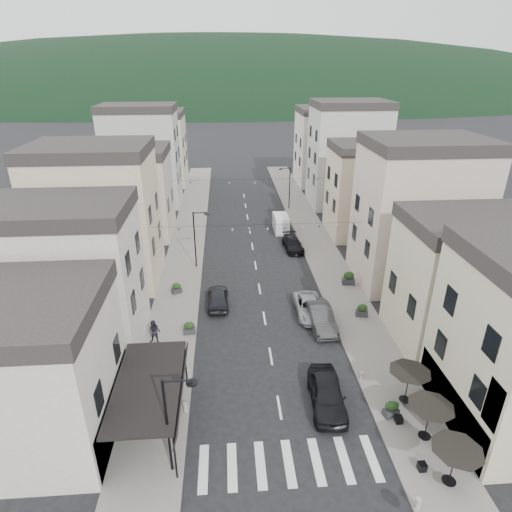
{
  "coord_description": "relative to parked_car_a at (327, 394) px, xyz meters",
  "views": [
    {
      "loc": [
        -2.91,
        -13.81,
        19.47
      ],
      "look_at": [
        -0.34,
        20.75,
        3.5
      ],
      "focal_mm": 30.0,
      "sensor_mm": 36.0,
      "label": 1
    }
  ],
  "objects": [
    {
      "name": "parked_car_a",
      "position": [
        0.0,
        0.0,
        0.0
      ],
      "size": [
        2.34,
        5.15,
        1.71
      ],
      "primitive_type": "imported",
      "rotation": [
        0.0,
        0.0,
        -0.06
      ],
      "color": "black",
      "rests_on": "ground"
    },
    {
      "name": "streetlamp_left_far",
      "position": [
        -8.74,
        19.97,
        2.84
      ],
      "size": [
        1.7,
        0.56,
        6.0
      ],
      "color": "black",
      "rests_on": "ground"
    },
    {
      "name": "parked_car_d",
      "position": [
        1.56,
        23.84,
        -0.19
      ],
      "size": [
        2.18,
        4.72,
        1.34
      ],
      "primitive_type": "imported",
      "rotation": [
        0.0,
        0.0,
        0.07
      ],
      "color": "black",
      "rests_on": "ground"
    },
    {
      "name": "bunting_far",
      "position": [
        -2.92,
        31.97,
        4.8
      ],
      "size": [
        19.0,
        0.28,
        0.62
      ],
      "color": "black",
      "rests_on": "ground"
    },
    {
      "name": "planter_rc",
      "position": [
        5.51,
        15.08,
        -0.12
      ],
      "size": [
        1.22,
        0.78,
        1.28
      ],
      "rotation": [
        0.0,
        0.0,
        -0.14
      ],
      "color": "#2C2C2E",
      "rests_on": "sidewalk_right"
    },
    {
      "name": "parked_car_b",
      "position": [
        1.44,
        8.55,
        -0.04
      ],
      "size": [
        1.95,
        5.04,
        1.64
      ],
      "primitive_type": "imported",
      "rotation": [
        0.0,
        0.0,
        0.04
      ],
      "color": "#313133",
      "rests_on": "ground"
    },
    {
      "name": "bunting_near",
      "position": [
        -2.92,
        15.97,
        4.8
      ],
      "size": [
        19.0,
        0.28,
        0.62
      ],
      "color": "black",
      "rests_on": "ground"
    },
    {
      "name": "delivery_van",
      "position": [
        0.95,
        29.7,
        0.15
      ],
      "size": [
        1.73,
        4.28,
        2.04
      ],
      "rotation": [
        0.0,
        0.0,
        -0.01
      ],
      "color": "silver",
      "rests_on": "ground"
    },
    {
      "name": "buildings_row_left",
      "position": [
        -17.42,
        31.72,
        5.26
      ],
      "size": [
        10.2,
        54.16,
        14.0
      ],
      "color": "beige",
      "rests_on": "ground"
    },
    {
      "name": "boutique_awning",
      "position": [
        -10.17,
        -1.03,
        2.26
      ],
      "size": [
        3.77,
        7.5,
        3.28
      ],
      "color": "black",
      "rests_on": "ground"
    },
    {
      "name": "pedestrian_b",
      "position": [
        -11.39,
        7.08,
        0.22
      ],
      "size": [
        1.03,
        0.86,
        1.91
      ],
      "primitive_type": "imported",
      "rotation": [
        0.0,
        0.0,
        -0.16
      ],
      "color": "#231F2A",
      "rests_on": "sidewalk_left"
    },
    {
      "name": "planter_la",
      "position": [
        -8.92,
        8.1,
        -0.24
      ],
      "size": [
        0.92,
        0.53,
        1.02
      ],
      "rotation": [
        0.0,
        0.0,
        0.03
      ],
      "color": "#303033",
      "rests_on": "sidewalk_left"
    },
    {
      "name": "hill_backdrop",
      "position": [
        -2.92,
        293.97,
        -0.86
      ],
      "size": [
        640.0,
        360.0,
        70.0
      ],
      "primitive_type": "ellipsoid",
      "color": "black",
      "rests_on": "ground"
    },
    {
      "name": "buildings_row_right",
      "position": [
        11.58,
        30.56,
        5.46
      ],
      "size": [
        10.2,
        54.16,
        14.5
      ],
      "color": "#C1B69A",
      "rests_on": "ground"
    },
    {
      "name": "streetlamp_right_far",
      "position": [
        2.9,
        37.97,
        2.84
      ],
      "size": [
        1.7,
        0.56,
        6.0
      ],
      "color": "black",
      "rests_on": "ground"
    },
    {
      "name": "sidewalk_right",
      "position": [
        4.58,
        25.97,
        -0.8
      ],
      "size": [
        4.0,
        76.0,
        0.12
      ],
      "primitive_type": "cube",
      "color": "slate",
      "rests_on": "ground"
    },
    {
      "name": "parked_car_c",
      "position": [
        0.88,
        10.34,
        -0.18
      ],
      "size": [
        2.26,
        4.9,
        1.36
      ],
      "primitive_type": "imported",
      "rotation": [
        0.0,
        0.0,
        0.0
      ],
      "color": "#95989E",
      "rests_on": "ground"
    },
    {
      "name": "planter_ra",
      "position": [
        3.61,
        -1.26,
        -0.24
      ],
      "size": [
        1.03,
        0.75,
        1.03
      ],
      "rotation": [
        0.0,
        0.0,
        0.3
      ],
      "color": "#2F3032",
      "rests_on": "sidewalk_right"
    },
    {
      "name": "bollards",
      "position": [
        -2.92,
        -0.53,
        -0.44
      ],
      "size": [
        11.66,
        10.26,
        0.6
      ],
      "color": "gray",
      "rests_on": "ground"
    },
    {
      "name": "planter_lb",
      "position": [
        -10.5,
        14.57,
        -0.25
      ],
      "size": [
        1.02,
        0.82,
        1.0
      ],
      "rotation": [
        0.0,
        0.0,
        0.43
      ],
      "color": "#2A2A2D",
      "rests_on": "sidewalk_left"
    },
    {
      "name": "ground",
      "position": [
        -2.92,
        -6.03,
        -0.86
      ],
      "size": [
        700.0,
        700.0,
        0.0
      ],
      "primitive_type": "plane",
      "color": "black",
      "rests_on": "ground"
    },
    {
      "name": "parked_car_e",
      "position": [
        -6.75,
        12.37,
        -0.1
      ],
      "size": [
        1.86,
        4.48,
        1.51
      ],
      "primitive_type": "imported",
      "rotation": [
        0.0,
        0.0,
        3.16
      ],
      "color": "black",
      "rests_on": "ground"
    },
    {
      "name": "planter_rb",
      "position": [
        5.14,
        9.57,
        -0.21
      ],
      "size": [
        1.06,
        0.73,
        1.08
      ],
      "rotation": [
        0.0,
        0.0,
        -0.22
      ],
      "color": "#2D2D30",
      "rests_on": "sidewalk_right"
    },
    {
      "name": "cafe_terrace",
      "position": [
        4.78,
        -3.23,
        1.5
      ],
      "size": [
        2.5,
        8.1,
        2.53
      ],
      "color": "black",
      "rests_on": "ground"
    },
    {
      "name": "sidewalk_left",
      "position": [
        -10.42,
        25.97,
        -0.8
      ],
      "size": [
        4.0,
        76.0,
        0.12
      ],
      "primitive_type": "cube",
      "color": "slate",
      "rests_on": "ground"
    },
    {
      "name": "pedestrian_a",
      "position": [
        -11.4,
        2.56,
        0.13
      ],
      "size": [
        0.7,
        0.53,
        1.73
      ],
      "primitive_type": "imported",
      "rotation": [
        0.0,
        0.0,
        -0.2
      ],
      "color": "black",
      "rests_on": "sidewalk_left"
    },
    {
      "name": "streetlamp_left_near",
      "position": [
        -8.74,
        -4.03,
        2.84
      ],
      "size": [
        1.7,
        0.56,
        6.0
      ],
      "color": "black",
      "rests_on": "ground"
    }
  ]
}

